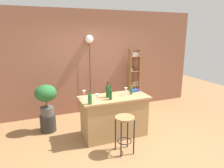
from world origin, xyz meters
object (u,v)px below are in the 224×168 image
(bottle_sauce_amber, at_px, (108,91))
(potted_plant, at_px, (46,96))
(bottle_spirits_clear, at_px, (90,99))
(spice_shelf, at_px, (134,76))
(bottle_vinegar, at_px, (110,94))
(bar_stool, at_px, (125,126))
(plant_stool, at_px, (48,123))
(pendant_globe_light, at_px, (89,40))
(wine_glass_left, at_px, (84,93))
(cookbook, at_px, (134,90))
(wine_glass_center, at_px, (126,90))
(bottle_soda_blue, at_px, (131,90))
(wine_glass_right, at_px, (97,96))

(bottle_sauce_amber, bearing_deg, potted_plant, 148.57)
(potted_plant, xyz_separation_m, bottle_spirits_clear, (0.73, -0.99, 0.15))
(spice_shelf, bearing_deg, bottle_vinegar, -130.81)
(bar_stool, xyz_separation_m, plant_stool, (-1.25, 1.43, -0.34))
(bottle_vinegar, distance_m, pendant_globe_light, 1.97)
(potted_plant, height_order, wine_glass_left, potted_plant)
(potted_plant, distance_m, cookbook, 1.99)
(bottle_sauce_amber, bearing_deg, bar_stool, -85.05)
(bottle_sauce_amber, relative_size, bottle_vinegar, 1.13)
(bottle_spirits_clear, bearing_deg, wine_glass_center, 17.02)
(wine_glass_center, bearing_deg, bottle_spirits_clear, -162.98)
(bottle_spirits_clear, bearing_deg, bottle_sauce_amber, 29.75)
(bottle_soda_blue, bearing_deg, bottle_sauce_amber, -177.79)
(bottle_soda_blue, bearing_deg, spice_shelf, 59.65)
(bottle_sauce_amber, xyz_separation_m, cookbook, (0.73, 0.19, -0.11))
(wine_glass_left, bearing_deg, wine_glass_center, -8.30)
(bottle_soda_blue, xyz_separation_m, cookbook, (0.17, 0.17, -0.07))
(bar_stool, relative_size, wine_glass_right, 4.35)
(wine_glass_center, bearing_deg, spice_shelf, 56.08)
(potted_plant, height_order, bottle_vinegar, bottle_vinegar)
(wine_glass_left, bearing_deg, bottle_sauce_amber, -16.27)
(bottle_spirits_clear, xyz_separation_m, bottle_sauce_amber, (0.46, 0.26, 0.02))
(bar_stool, height_order, cookbook, cookbook)
(bar_stool, relative_size, bottle_soda_blue, 3.04)
(bottle_vinegar, bearing_deg, spice_shelf, 49.19)
(plant_stool, height_order, wine_glass_center, wine_glass_center)
(wine_glass_left, height_order, wine_glass_center, same)
(bar_stool, distance_m, wine_glass_left, 1.10)
(plant_stool, relative_size, potted_plant, 0.56)
(wine_glass_center, bearing_deg, bottle_sauce_amber, -179.05)
(bar_stool, xyz_separation_m, bottle_sauce_amber, (-0.06, 0.70, 0.48))
(bottle_sauce_amber, height_order, cookbook, bottle_sauce_amber)
(bottle_spirits_clear, height_order, wine_glass_left, bottle_spirits_clear)
(plant_stool, relative_size, wine_glass_center, 2.39)
(bottle_soda_blue, height_order, pendant_globe_light, pendant_globe_light)
(bottle_spirits_clear, height_order, wine_glass_center, bottle_spirits_clear)
(bottle_sauce_amber, bearing_deg, wine_glass_left, 163.73)
(bottle_spirits_clear, distance_m, wine_glass_center, 0.92)
(spice_shelf, bearing_deg, bottle_spirits_clear, -137.02)
(wine_glass_right, distance_m, pendant_globe_light, 2.03)
(plant_stool, height_order, pendant_globe_light, pendant_globe_light)
(potted_plant, height_order, pendant_globe_light, pendant_globe_light)
(plant_stool, height_order, bottle_soda_blue, bottle_soda_blue)
(bottle_vinegar, relative_size, wine_glass_center, 1.80)
(bottle_sauce_amber, xyz_separation_m, bottle_vinegar, (-0.01, -0.16, -0.01))
(bottle_spirits_clear, bearing_deg, bottle_vinegar, 12.70)
(pendant_globe_light, bearing_deg, bottle_vinegar, -92.34)
(potted_plant, relative_size, pendant_globe_light, 0.33)
(wine_glass_left, bearing_deg, plant_stool, 140.61)
(plant_stool, xyz_separation_m, cookbook, (1.92, -0.53, 0.71))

